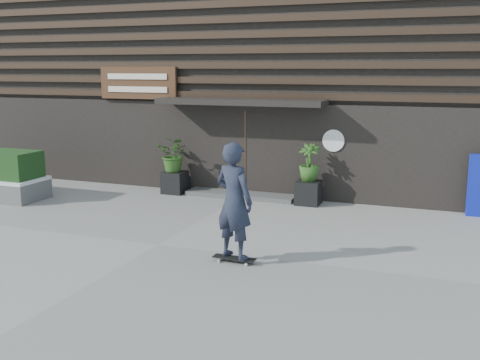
% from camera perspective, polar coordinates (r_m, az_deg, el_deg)
% --- Properties ---
extents(ground, '(80.00, 80.00, 0.00)m').
position_cam_1_polar(ground, '(11.49, -8.09, -6.36)').
color(ground, gray).
rests_on(ground, ground).
extents(entrance_step, '(3.00, 0.80, 0.12)m').
position_cam_1_polar(entrance_step, '(15.52, 0.14, -1.45)').
color(entrance_step, '#484745').
rests_on(entrance_step, ground).
extents(planter_pot_left, '(0.60, 0.60, 0.60)m').
position_cam_1_polar(planter_pot_left, '(16.05, -6.46, -0.23)').
color(planter_pot_left, black).
rests_on(planter_pot_left, ground).
extents(bamboo_left, '(0.86, 0.75, 0.96)m').
position_cam_1_polar(bamboo_left, '(15.92, -6.52, 2.53)').
color(bamboo_left, '#2D591E').
rests_on(bamboo_left, planter_pot_left).
extents(planter_pot_right, '(0.60, 0.60, 0.60)m').
position_cam_1_polar(planter_pot_right, '(14.72, 6.79, -1.26)').
color(planter_pot_right, black).
rests_on(planter_pot_right, ground).
extents(bamboo_right, '(0.54, 0.54, 0.96)m').
position_cam_1_polar(bamboo_right, '(14.58, 6.86, 1.74)').
color(bamboo_right, '#2D591E').
rests_on(bamboo_right, planter_pot_right).
extents(building, '(18.00, 11.00, 8.00)m').
position_cam_1_polar(building, '(20.26, 5.68, 12.60)').
color(building, black).
rests_on(building, ground).
extents(skateboarder, '(0.87, 0.71, 2.16)m').
position_cam_1_polar(skateboarder, '(10.07, -0.59, -2.10)').
color(skateboarder, black).
rests_on(skateboarder, ground).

